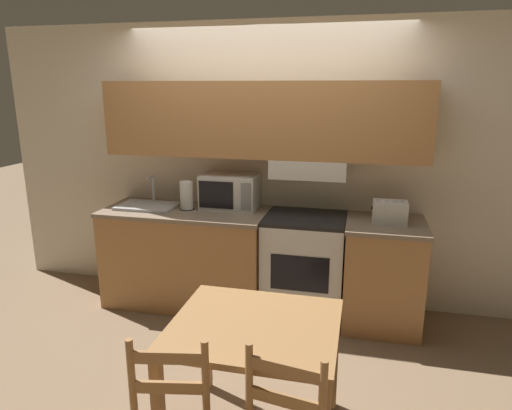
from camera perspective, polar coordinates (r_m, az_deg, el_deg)
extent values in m
plane|color=#7F664C|center=(4.60, 1.05, -11.00)|extent=(16.00, 16.00, 0.00)
cube|color=silver|center=(4.23, 1.20, 4.92)|extent=(5.21, 0.05, 2.55)
cube|color=#B27A47|center=(4.00, 0.67, 10.60)|extent=(2.81, 0.32, 0.65)
cube|color=silver|center=(3.98, 6.62, 4.61)|extent=(0.65, 0.34, 0.16)
cube|color=#B27A47|center=(4.33, -8.63, -6.60)|extent=(1.47, 0.64, 0.87)
cube|color=#84705B|center=(4.18, -8.87, -0.81)|extent=(1.49, 0.66, 0.04)
cube|color=#B27A47|center=(4.05, 15.55, -8.52)|extent=(0.63, 0.64, 0.87)
cube|color=#84705B|center=(3.90, 16.00, -2.38)|extent=(0.65, 0.66, 0.04)
cube|color=silver|center=(4.09, 6.02, -7.76)|extent=(0.69, 0.60, 0.88)
cube|color=black|center=(3.94, 6.20, -1.66)|extent=(0.69, 0.60, 0.03)
cube|color=black|center=(3.78, 5.45, -8.55)|extent=(0.48, 0.01, 0.31)
cylinder|color=black|center=(3.84, 3.69, -1.85)|extent=(0.10, 0.10, 0.01)
cylinder|color=black|center=(3.80, 8.28, -2.13)|extent=(0.10, 0.10, 0.01)
cylinder|color=black|center=(4.07, 4.26, -0.92)|extent=(0.10, 0.10, 0.01)
cylinder|color=black|center=(4.03, 8.59, -1.18)|extent=(0.10, 0.10, 0.01)
cube|color=silver|center=(4.15, -3.27, 1.71)|extent=(0.51, 0.32, 0.31)
cube|color=black|center=(4.03, -5.03, 1.25)|extent=(0.31, 0.01, 0.24)
cube|color=gray|center=(3.95, -1.26, 1.05)|extent=(0.09, 0.01, 0.24)
cube|color=silver|center=(3.86, 16.38, -0.87)|extent=(0.27, 0.18, 0.18)
cube|color=black|center=(3.85, 14.29, -0.35)|extent=(0.01, 0.02, 0.02)
cube|color=black|center=(3.83, 15.04, 0.48)|extent=(0.04, 0.12, 0.01)
cube|color=black|center=(3.84, 16.00, 0.42)|extent=(0.04, 0.12, 0.01)
cube|color=black|center=(3.84, 16.95, 0.37)|extent=(0.04, 0.12, 0.01)
cube|color=black|center=(3.85, 17.90, 0.31)|extent=(0.04, 0.12, 0.01)
cube|color=#B7BABF|center=(4.32, -13.39, -0.11)|extent=(0.53, 0.36, 0.02)
cube|color=#4C4F54|center=(4.31, -13.50, -0.12)|extent=(0.45, 0.27, 0.01)
cylinder|color=#B7BABF|center=(4.41, -12.72, 1.99)|extent=(0.02, 0.02, 0.24)
cylinder|color=#B7BABF|center=(4.33, -13.15, 3.38)|extent=(0.02, 0.12, 0.02)
cylinder|color=black|center=(4.19, -8.61, -0.48)|extent=(0.13, 0.13, 0.01)
cylinder|color=white|center=(4.16, -8.67, 1.23)|extent=(0.12, 0.12, 0.25)
cube|color=#9E7042|center=(2.58, -0.18, -14.93)|extent=(0.91, 0.81, 0.04)
cube|color=#9E7042|center=(3.17, -6.25, -16.59)|extent=(0.06, 0.06, 0.70)
cube|color=#9E7042|center=(3.03, 9.66, -18.35)|extent=(0.06, 0.06, 0.70)
cylinder|color=#9E7042|center=(2.34, -15.24, -20.59)|extent=(0.04, 0.04, 0.44)
cylinder|color=#9E7042|center=(2.27, -6.30, -21.36)|extent=(0.04, 0.04, 0.44)
cube|color=#9E7042|center=(2.22, -11.02, -18.23)|extent=(0.34, 0.09, 0.06)
cube|color=#9E7042|center=(2.31, -10.82, -21.47)|extent=(0.34, 0.09, 0.06)
cylinder|color=#9E7042|center=(2.24, -0.86, -21.75)|extent=(0.04, 0.04, 0.44)
cylinder|color=#9E7042|center=(2.16, 8.32, -23.66)|extent=(0.04, 0.04, 0.44)
cube|color=#9E7042|center=(2.11, 3.67, -19.88)|extent=(0.34, 0.08, 0.06)
cube|color=#9E7042|center=(2.21, 3.60, -23.21)|extent=(0.34, 0.08, 0.06)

